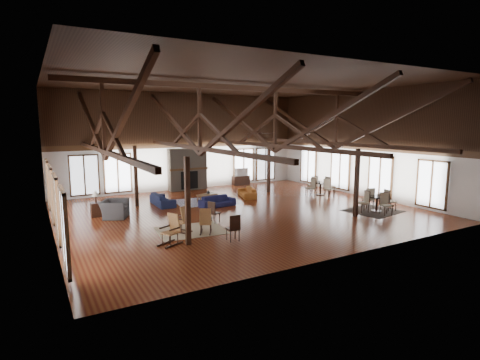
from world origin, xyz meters
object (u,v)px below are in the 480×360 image
sofa_navy_front (217,201)px  cafe_table_near (377,201)px  coffee_table (207,195)px  cafe_table_far (320,186)px  sofa_orange (247,192)px  armchair (115,209)px  sofa_navy_left (163,199)px  tv_console (241,180)px

sofa_navy_front → cafe_table_near: (6.13, -4.69, 0.24)m
coffee_table → cafe_table_far: cafe_table_far is taller
coffee_table → cafe_table_near: 8.55m
sofa_orange → armchair: (-7.51, -1.17, 0.12)m
sofa_navy_left → cafe_table_far: cafe_table_far is taller
armchair → cafe_table_near: size_ratio=0.61×
tv_console → cafe_table_near: bearing=-80.3°
sofa_navy_front → armchair: (-4.95, 0.20, 0.13)m
sofa_orange → cafe_table_far: cafe_table_far is taller
coffee_table → cafe_table_near: (6.10, -5.99, 0.15)m
sofa_orange → tv_console: bearing=172.7°
sofa_navy_left → cafe_table_near: cafe_table_near is taller
cafe_table_near → cafe_table_far: bearing=83.8°
cafe_table_near → cafe_table_far: size_ratio=1.01×
sofa_navy_left → coffee_table: (2.32, -0.37, 0.06)m
sofa_navy_front → cafe_table_far: (6.62, -0.19, 0.24)m
sofa_orange → tv_console: 4.38m
sofa_navy_left → armchair: 3.03m
sofa_orange → cafe_table_far: 4.36m
coffee_table → cafe_table_near: bearing=-57.8°
sofa_navy_front → sofa_orange: size_ratio=0.98×
tv_console → sofa_navy_left: bearing=-151.3°
sofa_navy_front → coffee_table: (0.02, 1.30, 0.09)m
sofa_orange → tv_console: (1.85, 3.97, 0.03)m
sofa_navy_front → coffee_table: bearing=84.3°
sofa_navy_front → armchair: bearing=172.9°
sofa_navy_left → cafe_table_far: size_ratio=1.04×
cafe_table_far → tv_console: size_ratio=1.63×
cafe_table_near → tv_console: 10.19m
cafe_table_near → cafe_table_far: 4.53m
sofa_navy_front → tv_console: 6.93m
sofa_orange → coffee_table: size_ratio=1.58×
cafe_table_near → sofa_orange: bearing=120.5°
sofa_navy_front → sofa_navy_left: (-2.30, 1.67, 0.03)m
cafe_table_near → cafe_table_far: (0.49, 4.51, 0.00)m
cafe_table_near → cafe_table_far: cafe_table_far is taller
cafe_table_far → tv_console: 5.96m
cafe_table_far → tv_console: bearing=111.8°
sofa_navy_left → sofa_orange: (4.85, -0.29, -0.03)m
tv_console → sofa_navy_front: bearing=-129.5°
coffee_table → tv_console: tv_console is taller
coffee_table → cafe_table_near: size_ratio=0.60×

